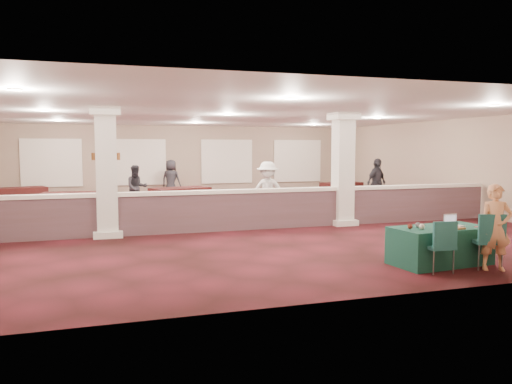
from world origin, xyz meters
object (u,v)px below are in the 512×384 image
object	(u,v)px
near_table	(440,246)
woman	(496,227)
far_table_front_right	(274,199)
far_table_back_center	(180,199)
conf_chair_main	(488,236)
far_table_front_center	(217,210)
conf_chair_side	(441,242)
far_table_back_right	(341,190)
attendee_a	(137,187)
attendee_d	(171,180)
attendee_b	(268,191)
attendee_c	(377,183)
far_table_front_left	(72,204)
far_table_back_left	(21,197)

from	to	relation	value
near_table	woman	world-z (taller)	woman
far_table_front_right	far_table_back_center	xyz separation A→B (m)	(-3.47, 0.20, 0.09)
conf_chair_main	far_table_front_center	size ratio (longest dim) A/B	0.62
near_table	conf_chair_side	xyz separation A→B (m)	(-0.45, -0.59, 0.20)
far_table_back_right	attendee_a	distance (m)	8.98
far_table_front_right	attendee_d	bearing A→B (deg)	129.42
near_table	attendee_b	bearing A→B (deg)	95.33
far_table_front_right	attendee_c	size ratio (longest dim) A/B	0.87
attendee_b	attendee_c	distance (m)	5.30
far_table_back_center	attendee_d	world-z (taller)	attendee_d
far_table_back_right	near_table	bearing A→B (deg)	-108.89
attendee_c	far_table_back_right	bearing A→B (deg)	59.67
far_table_back_center	near_table	bearing A→B (deg)	-70.73
conf_chair_side	attendee_a	bearing A→B (deg)	116.95
woman	far_table_front_left	world-z (taller)	woman
far_table_back_right	woman	bearing A→B (deg)	-105.24
near_table	far_table_back_right	xyz separation A→B (m)	(4.04, 11.82, 0.00)
far_table_back_left	far_table_back_center	bearing A→B (deg)	-29.75
far_table_front_left	far_table_back_center	distance (m)	3.59
conf_chair_side	attendee_d	distance (m)	14.32
far_table_back_right	attendee_b	size ratio (longest dim) A/B	0.98
attendee_a	conf_chair_side	bearing A→B (deg)	-74.92
conf_chair_main	far_table_back_center	distance (m)	11.03
far_table_front_center	far_table_back_left	bearing A→B (deg)	135.68
attendee_b	far_table_back_left	bearing A→B (deg)	167.94
attendee_c	attendee_a	bearing A→B (deg)	141.24
far_table_front_left	far_table_back_right	xyz separation A→B (m)	(11.01, 2.32, -0.03)
near_table	far_table_front_right	xyz separation A→B (m)	(0.08, 9.50, -0.03)
near_table	far_table_back_center	xyz separation A→B (m)	(-3.39, 9.70, 0.05)
woman	attendee_d	bearing A→B (deg)	126.78
woman	far_table_back_center	world-z (taller)	woman
near_table	far_table_front_right	distance (m)	9.50
attendee_b	far_table_back_center	bearing A→B (deg)	151.59
woman	attendee_b	world-z (taller)	attendee_b
far_table_front_left	attendee_a	size ratio (longest dim) A/B	1.18
far_table_front_right	attendee_a	bearing A→B (deg)	168.51
far_table_back_right	attendee_d	bearing A→B (deg)	167.17
far_table_front_right	attendee_a	xyz separation A→B (m)	(-4.92, 1.00, 0.48)
far_table_back_left	far_table_front_right	bearing A→B (deg)	-20.50
attendee_c	far_table_front_left	bearing A→B (deg)	149.15
conf_chair_main	attendee_b	distance (m)	7.32
far_table_front_left	far_table_front_right	distance (m)	7.06
attendee_a	attendee_c	distance (m)	8.81
far_table_front_right	far_table_back_right	xyz separation A→B (m)	(3.96, 2.32, 0.03)
conf_chair_side	attendee_d	size ratio (longest dim) A/B	0.54
woman	attendee_a	xyz separation A→B (m)	(-5.47, 11.20, 0.02)
far_table_back_left	attendee_b	distance (m)	10.04
attendee_a	far_table_back_center	bearing A→B (deg)	-35.50
far_table_back_left	attendee_b	bearing A→B (deg)	-39.52
far_table_front_center	attendee_d	size ratio (longest dim) A/B	0.96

